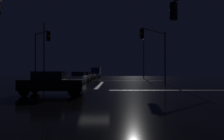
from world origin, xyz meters
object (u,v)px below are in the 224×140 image
streetlamp_right_far (145,56)px  sedan_red (88,76)px  traffic_signal_nw (42,48)px  sedan_silver (97,75)px  sedan_black_crossing (53,83)px  sedan_white (80,78)px  streetlamp_left_near (45,48)px  box_truck (97,72)px  sedan_green (85,77)px  traffic_signal_se (218,20)px  traffic_signal_ne (157,46)px  sedan_gray (91,75)px  sedan_blue (93,75)px

streetlamp_right_far → sedan_red: bearing=-147.6°
traffic_signal_nw → streetlamp_right_far: 27.22m
sedan_silver → sedan_black_crossing: size_ratio=1.00×
sedan_white → streetlamp_left_near: streetlamp_left_near is taller
box_truck → sedan_black_crossing: 49.17m
sedan_green → sedan_black_crossing: bearing=-88.8°
sedan_white → traffic_signal_se: traffic_signal_se is taller
traffic_signal_ne → streetlamp_right_far: (2.11, 22.61, 0.64)m
traffic_signal_se → traffic_signal_nw: (-13.78, 13.78, 0.24)m
sedan_green → sedan_red: (-0.38, 6.52, 0.00)m
box_truck → streetlamp_left_near: (-5.28, -32.69, 3.43)m
sedan_gray → sedan_silver: bearing=87.9°
sedan_white → traffic_signal_ne: bearing=-17.5°
traffic_signal_ne → traffic_signal_se: bearing=-89.4°
sedan_blue → sedan_silver: size_ratio=1.00×
sedan_red → sedan_gray: 6.30m
box_truck → traffic_signal_ne: (10.05, -39.30, 2.85)m
sedan_green → box_truck: (-0.45, 30.89, 0.91)m
sedan_red → streetlamp_right_far: (12.09, 7.68, 4.39)m
sedan_white → sedan_green: size_ratio=1.00×
traffic_signal_nw → streetlamp_left_near: (-1.68, 6.18, 0.73)m
sedan_white → sedan_red: size_ratio=1.00×
sedan_gray → traffic_signal_se: 36.19m
box_truck → sedan_white: bearing=-89.2°
sedan_black_crossing → traffic_signal_ne: size_ratio=0.66×
sedan_red → sedan_silver: size_ratio=1.00×
sedan_red → sedan_gray: bearing=90.4°
sedan_gray → traffic_signal_nw: traffic_signal_nw is taller
sedan_silver → streetlamp_left_near: bearing=-102.4°
box_truck → sedan_red: bearing=-89.8°
sedan_blue → streetlamp_left_near: bearing=-104.1°
box_truck → sedan_black_crossing: (0.84, -49.16, -0.91)m
sedan_white → streetlamp_left_near: bearing=148.1°
sedan_red → sedan_silver: 17.79m
traffic_signal_nw → streetlamp_left_near: size_ratio=0.73×
sedan_green → streetlamp_right_far: size_ratio=0.48×
traffic_signal_ne → box_truck: bearing=104.3°
sedan_red → streetlamp_right_far: size_ratio=0.48×
sedan_black_crossing → traffic_signal_se: size_ratio=0.72×
sedan_black_crossing → traffic_signal_ne: traffic_signal_ne is taller
box_truck → sedan_black_crossing: size_ratio=1.91×
sedan_green → traffic_signal_nw: bearing=-116.9°
traffic_signal_ne → traffic_signal_se: 13.35m
box_truck → streetlamp_left_near: size_ratio=0.93×
sedan_gray → traffic_signal_nw: size_ratio=0.67×
sedan_blue → traffic_signal_ne: (10.18, -27.10, 3.76)m
sedan_white → sedan_blue: bearing=91.5°
sedan_white → traffic_signal_nw: size_ratio=0.67×
sedan_green → traffic_signal_nw: traffic_signal_nw is taller
sedan_red → traffic_signal_ne: traffic_signal_ne is taller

